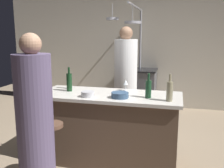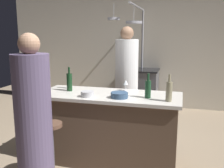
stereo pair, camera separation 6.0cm
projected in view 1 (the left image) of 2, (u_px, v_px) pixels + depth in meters
name	position (u px, v px, depth m)	size (l,w,h in m)	color
ground_plane	(109.00, 160.00, 3.42)	(9.00, 9.00, 0.00)	gray
back_wall	(141.00, 49.00, 5.88)	(6.40, 0.16, 2.60)	beige
kitchen_island	(109.00, 128.00, 3.34)	(1.80, 0.72, 0.90)	brown
stove_range	(138.00, 89.00, 5.67)	(0.80, 0.64, 0.89)	#47474C
chef	(126.00, 85.00, 4.24)	(0.37, 0.37, 1.76)	white
bar_stool_left	(52.00, 149.00, 2.88)	(0.28, 0.28, 0.68)	#4C4C51
guest_left	(35.00, 127.00, 2.47)	(0.35, 0.35, 1.66)	#594C6B
overhead_pot_rack	(133.00, 35.00, 4.97)	(0.60, 1.52, 2.17)	gray
pepper_mill	(69.00, 81.00, 3.55)	(0.05, 0.05, 0.21)	#382319
wine_bottle_green	(148.00, 88.00, 3.04)	(0.07, 0.07, 0.29)	#193D23
wine_bottle_red	(69.00, 82.00, 3.39)	(0.07, 0.07, 0.32)	#143319
wine_bottle_white	(170.00, 91.00, 2.89)	(0.07, 0.07, 0.31)	gray
wine_glass_near_left_guest	(126.00, 83.00, 3.44)	(0.07, 0.07, 0.15)	silver
wine_glass_near_right_guest	(47.00, 84.00, 3.35)	(0.07, 0.07, 0.15)	silver
mixing_bowl_blue	(120.00, 95.00, 3.05)	(0.21, 0.21, 0.07)	#334C6B
mixing_bowl_steel	(88.00, 94.00, 3.11)	(0.16, 0.16, 0.07)	#B7B7BC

